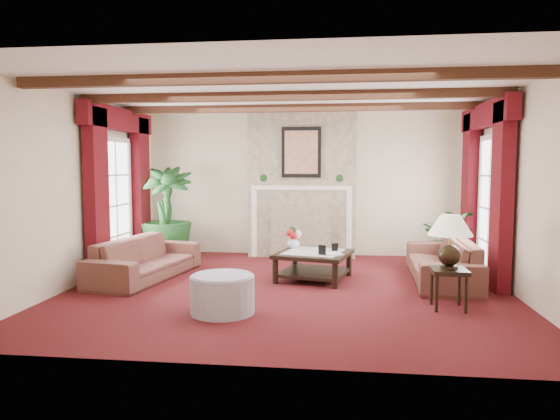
# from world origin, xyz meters

# --- Properties ---
(floor) EXTENTS (6.00, 6.00, 0.00)m
(floor) POSITION_xyz_m (0.00, 0.00, 0.00)
(floor) COLOR #3F0E0B
(floor) RESTS_ON ground
(ceiling) EXTENTS (6.00, 6.00, 0.00)m
(ceiling) POSITION_xyz_m (0.00, 0.00, 2.70)
(ceiling) COLOR white
(ceiling) RESTS_ON floor
(back_wall) EXTENTS (6.00, 0.02, 2.70)m
(back_wall) POSITION_xyz_m (0.00, 2.75, 1.35)
(back_wall) COLOR beige
(back_wall) RESTS_ON ground
(left_wall) EXTENTS (0.02, 5.50, 2.70)m
(left_wall) POSITION_xyz_m (-3.00, 0.00, 1.35)
(left_wall) COLOR beige
(left_wall) RESTS_ON ground
(right_wall) EXTENTS (0.02, 5.50, 2.70)m
(right_wall) POSITION_xyz_m (3.00, 0.00, 1.35)
(right_wall) COLOR beige
(right_wall) RESTS_ON ground
(ceiling_beams) EXTENTS (6.00, 3.00, 0.12)m
(ceiling_beams) POSITION_xyz_m (0.00, 0.00, 2.64)
(ceiling_beams) COLOR #391E12
(ceiling_beams) RESTS_ON ceiling
(fireplace) EXTENTS (2.00, 0.52, 2.70)m
(fireplace) POSITION_xyz_m (0.00, 2.55, 2.70)
(fireplace) COLOR tan
(fireplace) RESTS_ON ground
(french_door_left) EXTENTS (0.10, 1.10, 2.16)m
(french_door_left) POSITION_xyz_m (-2.97, 1.00, 2.13)
(french_door_left) COLOR white
(french_door_left) RESTS_ON ground
(french_door_right) EXTENTS (0.10, 1.10, 2.16)m
(french_door_right) POSITION_xyz_m (2.97, 1.00, 2.13)
(french_door_right) COLOR white
(french_door_right) RESTS_ON ground
(curtains_left) EXTENTS (0.20, 2.40, 2.55)m
(curtains_left) POSITION_xyz_m (-2.86, 1.00, 2.55)
(curtains_left) COLOR #49090F
(curtains_left) RESTS_ON ground
(curtains_right) EXTENTS (0.20, 2.40, 2.55)m
(curtains_right) POSITION_xyz_m (2.86, 1.00, 2.55)
(curtains_right) COLOR #49090F
(curtains_right) RESTS_ON ground
(sofa_left) EXTENTS (2.31, 1.33, 0.82)m
(sofa_left) POSITION_xyz_m (-2.21, 0.36, 0.41)
(sofa_left) COLOR #360E1C
(sofa_left) RESTS_ON ground
(sofa_right) EXTENTS (2.19, 0.83, 0.83)m
(sofa_right) POSITION_xyz_m (2.21, 0.70, 0.42)
(sofa_right) COLOR #360E1C
(sofa_right) RESTS_ON ground
(potted_palm) EXTENTS (1.45, 1.98, 0.95)m
(potted_palm) POSITION_xyz_m (-2.42, 1.88, 0.47)
(potted_palm) COLOR black
(potted_palm) RESTS_ON ground
(small_plant) EXTENTS (1.20, 1.27, 0.76)m
(small_plant) POSITION_xyz_m (2.55, 1.85, 0.38)
(small_plant) COLOR black
(small_plant) RESTS_ON ground
(coffee_table) EXTENTS (1.23, 1.23, 0.42)m
(coffee_table) POSITION_xyz_m (0.32, 0.58, 0.21)
(coffee_table) COLOR black
(coffee_table) RESTS_ON ground
(side_table) EXTENTS (0.42, 0.42, 0.49)m
(side_table) POSITION_xyz_m (2.00, -0.77, 0.24)
(side_table) COLOR black
(side_table) RESTS_ON ground
(ottoman) EXTENTS (0.74, 0.74, 0.43)m
(ottoman) POSITION_xyz_m (-0.64, -1.25, 0.22)
(ottoman) COLOR gray
(ottoman) RESTS_ON ground
(table_lamp) EXTENTS (0.52, 0.52, 0.66)m
(table_lamp) POSITION_xyz_m (2.00, -0.77, 0.82)
(table_lamp) COLOR black
(table_lamp) RESTS_ON side_table
(flower_vase) EXTENTS (0.32, 0.33, 0.19)m
(flower_vase) POSITION_xyz_m (-0.01, 0.87, 0.51)
(flower_vase) COLOR silver
(flower_vase) RESTS_ON coffee_table
(book) EXTENTS (0.23, 0.21, 0.28)m
(book) POSITION_xyz_m (0.53, 0.32, 0.56)
(book) COLOR black
(book) RESTS_ON coffee_table
(photo_frame_a) EXTENTS (0.11, 0.06, 0.15)m
(photo_frame_a) POSITION_xyz_m (0.46, 0.31, 0.49)
(photo_frame_a) COLOR black
(photo_frame_a) RESTS_ON coffee_table
(photo_frame_b) EXTENTS (0.10, 0.05, 0.13)m
(photo_frame_b) POSITION_xyz_m (0.64, 0.66, 0.48)
(photo_frame_b) COLOR black
(photo_frame_b) RESTS_ON coffee_table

